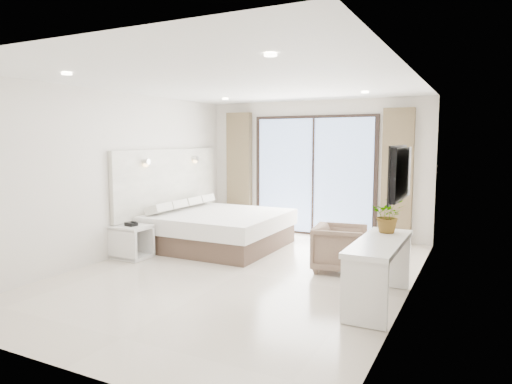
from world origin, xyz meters
TOP-DOWN VIEW (x-y plane):
  - ground at (0.00, 0.00)m, footprint 6.20×6.20m
  - room_shell at (-0.20, 0.88)m, footprint 4.62×6.22m
  - bed at (-1.19, 1.30)m, footprint 2.23×2.12m
  - nightstand at (-2.02, -0.03)m, footprint 0.60×0.49m
  - phone at (-1.98, -0.06)m, footprint 0.20×0.16m
  - console_desk at (2.04, -0.39)m, footprint 0.50×1.60m
  - plant at (2.04, 0.11)m, footprint 0.46×0.50m
  - armchair at (1.23, 0.78)m, footprint 0.78×0.82m

SIDE VIEW (x-z plane):
  - ground at x=0.00m, z-range 0.00..0.00m
  - nightstand at x=-2.02m, z-range 0.00..0.54m
  - bed at x=-1.19m, z-range -0.06..0.71m
  - armchair at x=1.23m, z-range 0.00..0.75m
  - console_desk at x=2.04m, z-range 0.18..0.95m
  - phone at x=-1.98m, z-range 0.54..0.60m
  - plant at x=2.04m, z-range 0.77..1.11m
  - room_shell at x=-0.20m, z-range 0.22..2.94m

